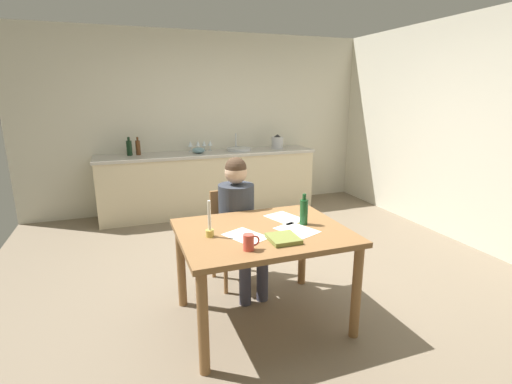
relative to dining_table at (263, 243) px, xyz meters
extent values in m
cube|color=#7A6B56|center=(0.26, 0.66, -0.67)|extent=(5.20, 5.20, 0.04)
cube|color=beige|center=(0.26, 3.26, 0.65)|extent=(5.20, 0.12, 2.60)
cube|color=beige|center=(2.86, 0.66, 0.65)|extent=(0.12, 5.20, 2.60)
cube|color=beige|center=(0.26, 2.90, -0.22)|extent=(3.11, 0.60, 0.86)
cube|color=#B7B2A8|center=(0.26, 2.90, 0.23)|extent=(3.15, 0.64, 0.04)
cube|color=olive|center=(0.00, 0.00, 0.08)|extent=(1.23, 0.97, 0.04)
cylinder|color=olive|center=(-0.56, -0.43, -0.29)|extent=(0.07, 0.07, 0.71)
cylinder|color=olive|center=(0.56, -0.43, -0.29)|extent=(0.07, 0.07, 0.71)
cylinder|color=olive|center=(-0.56, 0.43, -0.29)|extent=(0.07, 0.07, 0.71)
cylinder|color=olive|center=(0.56, 0.43, -0.29)|extent=(0.07, 0.07, 0.71)
cube|color=olive|center=(-0.01, 0.67, -0.20)|extent=(0.43, 0.43, 0.04)
cube|color=olive|center=(-0.02, 0.85, 0.01)|extent=(0.36, 0.06, 0.40)
cylinder|color=olive|center=(-0.16, 0.48, -0.43)|extent=(0.04, 0.04, 0.44)
cylinder|color=olive|center=(0.18, 0.51, -0.43)|extent=(0.04, 0.04, 0.44)
cylinder|color=olive|center=(-0.19, 0.82, -0.43)|extent=(0.04, 0.04, 0.44)
cylinder|color=olive|center=(0.15, 0.85, -0.43)|extent=(0.04, 0.04, 0.44)
cylinder|color=#333842|center=(-0.01, 0.65, 0.05)|extent=(0.35, 0.35, 0.50)
sphere|color=#D8AD8C|center=(-0.01, 0.65, 0.41)|extent=(0.20, 0.20, 0.20)
sphere|color=#473323|center=(-0.01, 0.65, 0.45)|extent=(0.19, 0.19, 0.19)
cylinder|color=#383847|center=(-0.07, 0.45, -0.20)|extent=(0.16, 0.39, 0.13)
cylinder|color=#383847|center=(-0.06, 0.26, -0.42)|extent=(0.10, 0.10, 0.45)
cylinder|color=#383847|center=(0.09, 0.46, -0.20)|extent=(0.16, 0.39, 0.13)
cylinder|color=#383847|center=(0.10, 0.27, -0.42)|extent=(0.10, 0.10, 0.45)
cylinder|color=#D84C3F|center=(-0.22, -0.32, 0.16)|extent=(0.07, 0.07, 0.11)
torus|color=#D84C3F|center=(-0.18, -0.32, 0.16)|extent=(0.07, 0.01, 0.07)
cylinder|color=gold|center=(-0.40, 0.00, 0.13)|extent=(0.06, 0.06, 0.05)
cylinder|color=white|center=(-0.40, 0.00, 0.26)|extent=(0.02, 0.02, 0.21)
cube|color=olive|center=(0.06, -0.25, 0.12)|extent=(0.20, 0.22, 0.03)
cube|color=white|center=(0.23, -0.09, 0.11)|extent=(0.31, 0.35, 0.00)
cube|color=white|center=(0.27, 0.19, 0.11)|extent=(0.29, 0.35, 0.00)
cube|color=white|center=(-0.16, -0.08, 0.11)|extent=(0.32, 0.36, 0.00)
cylinder|color=#194C23|center=(0.34, 0.01, 0.20)|extent=(0.06, 0.06, 0.19)
cylinder|color=#194C23|center=(0.34, 0.01, 0.32)|extent=(0.03, 0.03, 0.05)
cylinder|color=#B2B7BC|center=(0.73, 2.90, 0.27)|extent=(0.36, 0.36, 0.04)
cylinder|color=silver|center=(0.73, 3.06, 0.37)|extent=(0.02, 0.02, 0.24)
cylinder|color=black|center=(-0.83, 2.98, 0.35)|extent=(0.07, 0.07, 0.20)
cylinder|color=black|center=(-0.83, 2.98, 0.48)|extent=(0.03, 0.03, 0.05)
cylinder|color=#593319|center=(-0.71, 2.99, 0.35)|extent=(0.07, 0.07, 0.20)
cylinder|color=#593319|center=(-0.71, 2.99, 0.48)|extent=(0.03, 0.03, 0.05)
ellipsoid|color=#668C99|center=(0.10, 2.85, 0.29)|extent=(0.18, 0.18, 0.08)
cylinder|color=#B7BABF|center=(1.35, 2.90, 0.34)|extent=(0.18, 0.18, 0.18)
cone|color=#262628|center=(1.35, 2.90, 0.45)|extent=(0.11, 0.11, 0.04)
cylinder|color=silver|center=(0.32, 3.05, 0.26)|extent=(0.06, 0.06, 0.00)
cylinder|color=silver|center=(0.32, 3.05, 0.29)|extent=(0.01, 0.01, 0.07)
cone|color=silver|center=(0.32, 3.05, 0.37)|extent=(0.07, 0.07, 0.08)
cylinder|color=silver|center=(0.23, 3.05, 0.26)|extent=(0.06, 0.06, 0.00)
cylinder|color=silver|center=(0.23, 3.05, 0.29)|extent=(0.01, 0.01, 0.07)
cone|color=silver|center=(0.23, 3.05, 0.37)|extent=(0.07, 0.07, 0.08)
cylinder|color=silver|center=(0.14, 3.05, 0.26)|extent=(0.06, 0.06, 0.00)
cylinder|color=silver|center=(0.14, 3.05, 0.29)|extent=(0.01, 0.01, 0.07)
cone|color=silver|center=(0.14, 3.05, 0.37)|extent=(0.07, 0.07, 0.08)
cylinder|color=silver|center=(0.03, 3.05, 0.26)|extent=(0.06, 0.06, 0.00)
cylinder|color=silver|center=(0.03, 3.05, 0.29)|extent=(0.01, 0.01, 0.07)
cone|color=silver|center=(0.03, 3.05, 0.37)|extent=(0.07, 0.07, 0.08)
camera|label=1|loc=(-0.94, -2.45, 1.09)|focal=26.35mm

